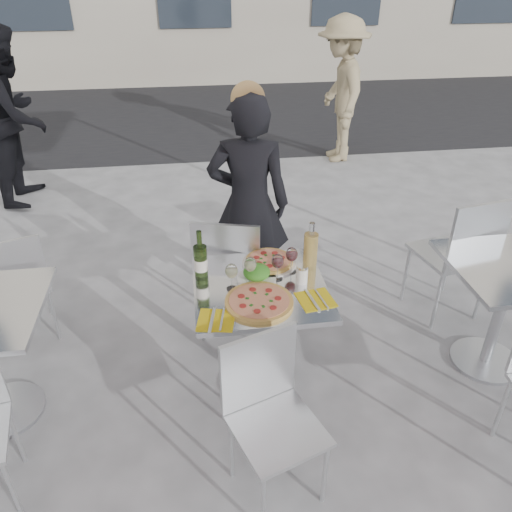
{
  "coord_description": "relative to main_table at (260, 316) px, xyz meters",
  "views": [
    {
      "loc": [
        -0.34,
        -2.22,
        2.29
      ],
      "look_at": [
        0.0,
        0.15,
        0.85
      ],
      "focal_mm": 35.0,
      "sensor_mm": 36.0,
      "label": 1
    }
  ],
  "objects": [
    {
      "name": "pizza_near",
      "position": [
        -0.03,
        -0.16,
        0.22
      ],
      "size": [
        0.36,
        0.36,
        0.02
      ],
      "color": "tan",
      "rests_on": "main_table"
    },
    {
      "name": "wineglass_red_b",
      "position": [
        0.2,
        0.12,
        0.32
      ],
      "size": [
        0.07,
        0.07,
        0.16
      ],
      "color": "white",
      "rests_on": "main_table"
    },
    {
      "name": "pedestrian_a",
      "position": [
        -2.07,
        3.18,
        0.35
      ],
      "size": [
        0.72,
        0.9,
        1.78
      ],
      "primitive_type": "imported",
      "rotation": [
        0.0,
        0.0,
        1.52
      ],
      "color": "black",
      "rests_on": "ground"
    },
    {
      "name": "woman_diner",
      "position": [
        0.06,
        0.95,
        0.25
      ],
      "size": [
        0.64,
        0.48,
        1.58
      ],
      "primitive_type": "imported",
      "rotation": [
        0.0,
        0.0,
        2.96
      ],
      "color": "black",
      "rests_on": "ground"
    },
    {
      "name": "main_table",
      "position": [
        0.0,
        0.0,
        0.0
      ],
      "size": [
        0.72,
        0.72,
        0.75
      ],
      "color": "#B7BABF",
      "rests_on": "ground"
    },
    {
      "name": "side_chair_lfar",
      "position": [
        -1.49,
        0.65,
        -0.05
      ],
      "size": [
        0.49,
        0.5,
        0.83
      ],
      "rotation": [
        0.0,
        0.0,
        3.51
      ],
      "color": "silver",
      "rests_on": "ground"
    },
    {
      "name": "wine_bottle",
      "position": [
        -0.31,
        0.12,
        0.32
      ],
      "size": [
        0.07,
        0.07,
        0.29
      ],
      "color": "#395520",
      "rests_on": "main_table"
    },
    {
      "name": "chair_near",
      "position": [
        -0.05,
        -0.62,
        -0.04
      ],
      "size": [
        0.5,
        0.5,
        0.85
      ],
      "rotation": [
        0.0,
        0.0,
        0.34
      ],
      "color": "silver",
      "rests_on": "ground"
    },
    {
      "name": "side_table_right",
      "position": [
        1.5,
        0.0,
        0.0
      ],
      "size": [
        0.72,
        0.72,
        0.75
      ],
      "color": "#B7BABF",
      "rests_on": "ground"
    },
    {
      "name": "chair_far",
      "position": [
        -0.12,
        0.51,
        0.01
      ],
      "size": [
        0.52,
        0.53,
        0.93
      ],
      "rotation": [
        0.0,
        0.0,
        2.88
      ],
      "color": "silver",
      "rests_on": "ground"
    },
    {
      "name": "napkin_right",
      "position": [
        0.27,
        -0.17,
        0.21
      ],
      "size": [
        0.21,
        0.21,
        0.01
      ],
      "rotation": [
        0.0,
        0.0,
        0.15
      ],
      "color": "gold",
      "rests_on": "main_table"
    },
    {
      "name": "street_asphalt",
      "position": [
        0.0,
        6.5,
        -0.54
      ],
      "size": [
        24.0,
        5.0,
        0.0
      ],
      "primitive_type": "cube",
      "color": "black",
      "rests_on": "ground"
    },
    {
      "name": "carafe",
      "position": [
        0.31,
        0.14,
        0.33
      ],
      "size": [
        0.08,
        0.08,
        0.29
      ],
      "color": "#E8C463",
      "rests_on": "main_table"
    },
    {
      "name": "wineglass_white_a",
      "position": [
        -0.15,
        -0.01,
        0.32
      ],
      "size": [
        0.07,
        0.07,
        0.16
      ],
      "color": "white",
      "rests_on": "main_table"
    },
    {
      "name": "sugar_shaker",
      "position": [
        0.23,
        0.0,
        0.26
      ],
      "size": [
        0.06,
        0.06,
        0.11
      ],
      "color": "white",
      "rests_on": "main_table"
    },
    {
      "name": "napkin_left",
      "position": [
        -0.26,
        -0.27,
        0.21
      ],
      "size": [
        0.21,
        0.21,
        0.01
      ],
      "rotation": [
        0.0,
        0.0,
        -0.2
      ],
      "color": "gold",
      "rests_on": "main_table"
    },
    {
      "name": "wineglass_red_a",
      "position": [
        0.11,
        0.05,
        0.32
      ],
      "size": [
        0.07,
        0.07,
        0.16
      ],
      "color": "white",
      "rests_on": "main_table"
    },
    {
      "name": "ground",
      "position": [
        0.0,
        0.0,
        -0.54
      ],
      "size": [
        80.0,
        80.0,
        0.0
      ],
      "primitive_type": "plane",
      "color": "slate"
    },
    {
      "name": "side_chair_rfar",
      "position": [
        1.47,
        0.49,
        0.03
      ],
      "size": [
        0.52,
        0.53,
        0.97
      ],
      "rotation": [
        0.0,
        0.0,
        3.33
      ],
      "color": "silver",
      "rests_on": "ground"
    },
    {
      "name": "pedestrian_b",
      "position": [
        1.59,
        3.91,
        0.33
      ],
      "size": [
        0.72,
        1.16,
        1.74
      ],
      "primitive_type": "imported",
      "rotation": [
        0.0,
        0.0,
        4.65
      ],
      "color": "#998863",
      "rests_on": "ground"
    },
    {
      "name": "salad_plate",
      "position": [
        -0.01,
        0.07,
        0.25
      ],
      "size": [
        0.22,
        0.22,
        0.09
      ],
      "color": "white",
      "rests_on": "main_table"
    },
    {
      "name": "pizza_far",
      "position": [
        0.09,
        0.22,
        0.23
      ],
      "size": [
        0.32,
        0.32,
        0.03
      ],
      "color": "white",
      "rests_on": "main_table"
    },
    {
      "name": "wineglass_white_b",
      "position": [
        -0.05,
        0.04,
        0.32
      ],
      "size": [
        0.07,
        0.07,
        0.16
      ],
      "color": "white",
      "rests_on": "main_table"
    }
  ]
}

